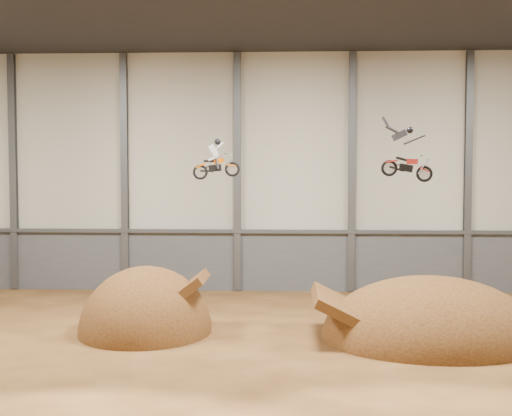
{
  "coord_description": "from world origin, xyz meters",
  "views": [
    {
      "loc": [
        -0.27,
        -26.78,
        7.44
      ],
      "look_at": [
        -1.73,
        4.0,
        5.57
      ],
      "focal_mm": 50.0,
      "sensor_mm": 36.0,
      "label": 1
    }
  ],
  "objects": [
    {
      "name": "floor",
      "position": [
        0.0,
        0.0,
        0.0
      ],
      "size": [
        40.0,
        40.0,
        0.0
      ],
      "primitive_type": "plane",
      "color": "#4C2D14",
      "rests_on": "ground"
    },
    {
      "name": "steel_rail",
      "position": [
        0.0,
        14.75,
        3.55
      ],
      "size": [
        39.8,
        0.35,
        0.2
      ],
      "primitive_type": "cube",
      "color": "#47494F",
      "rests_on": "lower_band_back"
    },
    {
      "name": "steel_column_3",
      "position": [
        3.33,
        14.8,
        7.0
      ],
      "size": [
        0.4,
        0.36,
        13.9
      ],
      "primitive_type": "cube",
      "color": "#47494F",
      "rests_on": "ground"
    },
    {
      "name": "steel_column_0",
      "position": [
        -16.67,
        14.8,
        7.0
      ],
      "size": [
        0.4,
        0.36,
        13.9
      ],
      "primitive_type": "cube",
      "color": "#47494F",
      "rests_on": "ground"
    },
    {
      "name": "back_wall",
      "position": [
        0.0,
        15.0,
        7.0
      ],
      "size": [
        40.0,
        0.1,
        14.0
      ],
      "primitive_type": "cube",
      "color": "beige",
      "rests_on": "ground"
    },
    {
      "name": "landing_ramp",
      "position": [
        5.76,
        3.52,
        0.0
      ],
      "size": [
        9.36,
        8.28,
        5.4
      ],
      "primitive_type": "ellipsoid",
      "color": "#402410",
      "rests_on": "ground"
    },
    {
      "name": "steel_column_2",
      "position": [
        -3.33,
        14.8,
        7.0
      ],
      "size": [
        0.4,
        0.36,
        13.9
      ],
      "primitive_type": "cube",
      "color": "#47494F",
      "rests_on": "ground"
    },
    {
      "name": "steel_column_1",
      "position": [
        -10.0,
        14.8,
        7.0
      ],
      "size": [
        0.4,
        0.36,
        13.9
      ],
      "primitive_type": "cube",
      "color": "#47494F",
      "rests_on": "ground"
    },
    {
      "name": "fmx_rider_a",
      "position": [
        -3.63,
        6.07,
        7.81
      ],
      "size": [
        2.44,
        1.22,
        2.15
      ],
      "primitive_type": null,
      "rotation": [
        0.0,
        -0.09,
        0.18
      ],
      "color": "#C65200"
    },
    {
      "name": "fmx_rider_b",
      "position": [
        4.43,
        2.42,
        8.05
      ],
      "size": [
        3.16,
        1.07,
        2.77
      ],
      "primitive_type": null,
      "rotation": [
        0.0,
        0.16,
        -0.09
      ],
      "color": "#B4201B"
    },
    {
      "name": "takeoff_ramp",
      "position": [
        -6.67,
        4.31,
        0.0
      ],
      "size": [
        5.87,
        6.77,
        5.87
      ],
      "primitive_type": "ellipsoid",
      "color": "#402410",
      "rests_on": "ground"
    },
    {
      "name": "steel_column_4",
      "position": [
        10.0,
        14.8,
        7.0
      ],
      "size": [
        0.4,
        0.36,
        13.9
      ],
      "primitive_type": "cube",
      "color": "#47494F",
      "rests_on": "ground"
    },
    {
      "name": "lower_band_back",
      "position": [
        0.0,
        14.9,
        1.75
      ],
      "size": [
        39.8,
        0.18,
        3.5
      ],
      "primitive_type": "cube",
      "color": "#4D4F54",
      "rests_on": "ground"
    }
  ]
}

